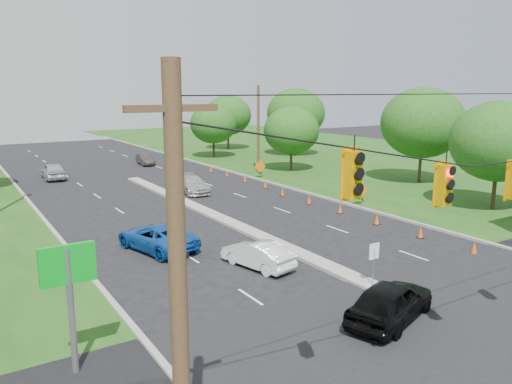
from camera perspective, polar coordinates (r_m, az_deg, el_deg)
ground at (r=19.42m, az=26.27°, el=-15.63°), size 160.00×160.00×0.00m
grass_right at (r=54.16m, az=25.18°, el=1.43°), size 40.00×160.00×0.06m
cross_street at (r=19.42m, az=26.27°, el=-15.63°), size 160.00×14.00×0.02m
curb_left at (r=39.87m, az=-24.05°, el=-1.76°), size 0.25×110.00×0.16m
curb_right at (r=46.94m, az=1.06°, el=1.14°), size 0.25×110.00×0.16m
median at (r=34.35m, az=-4.84°, el=-2.79°), size 1.00×34.00×0.18m
median_sign at (r=22.22m, az=13.33°, el=-7.19°), size 0.55×0.06×2.05m
utility_pole_far_right at (r=51.82m, az=0.27°, el=7.14°), size 0.28×0.28×9.00m
cone_1 at (r=28.76m, az=23.67°, el=-5.88°), size 0.32×0.32×0.70m
cone_2 at (r=30.74m, az=18.30°, el=-4.39°), size 0.32×0.32×0.70m
cone_3 at (r=32.98m, az=13.63°, el=-3.06°), size 0.32×0.32×0.70m
cone_4 at (r=35.42m, az=9.59°, el=-1.89°), size 0.32×0.32×0.70m
cone_5 at (r=38.03m, az=6.09°, el=-0.86°), size 0.32×0.32×0.70m
cone_6 at (r=40.77m, az=3.06°, el=0.03°), size 0.32×0.32×0.70m
cone_7 at (r=43.94m, az=1.07°, el=0.88°), size 0.32×0.32×0.70m
cone_8 at (r=46.86m, az=-1.27°, el=1.55°), size 0.32×0.32×0.70m
cone_9 at (r=49.86m, az=-3.34°, el=2.14°), size 0.32×0.32×0.70m
cone_10 at (r=52.91m, az=-5.17°, el=2.66°), size 0.32×0.32×0.70m
work_sign_1 at (r=37.93m, az=11.93°, el=0.06°), size 1.27×0.58×1.37m
work_sign_2 at (r=48.79m, az=0.46°, el=2.84°), size 1.27×0.58×1.37m
tree_7 at (r=39.23m, az=26.01°, el=5.23°), size 6.72×6.72×7.84m
tree_8 at (r=48.26m, az=18.52°, el=7.51°), size 7.56×7.56×8.82m
tree_9 at (r=52.98m, az=4.07°, el=7.03°), size 5.88×5.88×6.86m
tree_10 at (r=65.68m, az=4.59°, el=8.98°), size 7.56×7.56×8.82m
tree_11 at (r=72.79m, az=-3.23°, el=8.76°), size 6.72×6.72×7.84m
tree_12 at (r=63.84m, az=-4.91°, el=7.79°), size 5.88×5.88×6.86m
black_sedan at (r=19.62m, az=15.13°, el=-11.96°), size 4.99×3.29×1.58m
white_sedan at (r=24.43m, az=0.19°, el=-7.15°), size 2.23×4.18×1.31m
blue_pickup at (r=27.55m, az=-11.28°, el=-5.06°), size 3.55×5.55×1.43m
silver_car_far at (r=42.41m, az=-7.30°, el=0.88°), size 2.49×5.02×1.40m
silver_car_oncoming at (r=52.26m, az=-22.18°, el=2.24°), size 2.06×4.76×1.60m
dark_car_receding at (r=59.25m, az=-12.54°, el=3.67°), size 1.67×3.98×1.28m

